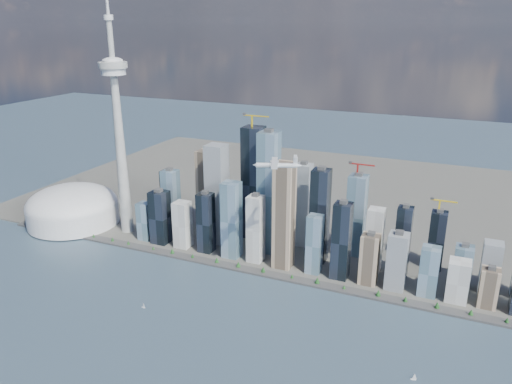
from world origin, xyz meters
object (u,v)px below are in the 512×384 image
at_px(needle_tower, 118,125).
at_px(sailboat_east, 414,378).
at_px(dome_stadium, 73,207).
at_px(sailboat_west, 144,306).
at_px(airplane, 277,165).

bearing_deg(needle_tower, sailboat_east, -21.05).
relative_size(dome_stadium, sailboat_east, 18.93).
height_order(sailboat_west, sailboat_east, sailboat_east).
xyz_separation_m(needle_tower, sailboat_west, (212.60, -240.20, -232.60)).
bearing_deg(sailboat_east, sailboat_west, 164.73).
height_order(needle_tower, sailboat_east, needle_tower).
bearing_deg(dome_stadium, sailboat_east, -16.81).
height_order(needle_tower, sailboat_west, needle_tower).
relative_size(needle_tower, sailboat_west, 54.55).
height_order(needle_tower, airplane, needle_tower).
xyz_separation_m(airplane, sailboat_east, (241.00, -126.79, -223.55)).
height_order(dome_stadium, sailboat_west, dome_stadium).
relative_size(airplane, sailboat_east, 6.93).
distance_m(airplane, sailboat_east, 352.32).
height_order(dome_stadium, airplane, airplane).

